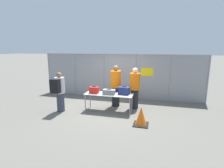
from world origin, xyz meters
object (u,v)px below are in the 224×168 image
Objects in this scene: suitcase_red at (94,90)px; security_worker_far at (135,88)px; suitcase_navy at (124,91)px; traffic_cone at (141,117)px; utility_trailer at (150,86)px; inspection_table at (109,95)px; suitcase_grey at (109,92)px; security_worker_near at (116,85)px; traveler_hooded at (59,90)px.

security_worker_far is at bearing 23.61° from suitcase_red.
suitcase_navy reaches higher than traffic_cone.
inspection_table is at bearing -111.90° from utility_trailer.
utility_trailer is 5.72× the size of traffic_cone.
utility_trailer is (1.49, 3.84, -0.46)m from suitcase_grey.
suitcase_navy is (0.63, 0.09, 0.21)m from inspection_table.
security_worker_near reaches higher than suitcase_navy.
traveler_hooded is at bearing 13.70° from security_worker_far.
traveler_hooded is at bearing -128.64° from utility_trailer.
traveler_hooded reaches higher than traffic_cone.
suitcase_navy is at bearing -103.63° from utility_trailer.
traveler_hooded is 0.92× the size of security_worker_far.
traffic_cone is at bearing -53.07° from suitcase_navy.
suitcase_navy is 0.67m from security_worker_far.
suitcase_navy is at bearing 6.25° from suitcase_red.
suitcase_navy is 0.74× the size of traffic_cone.
suitcase_red is at bearing -119.17° from utility_trailer.
suitcase_grey is 0.29× the size of security_worker_far.
security_worker_far reaches higher than inspection_table.
inspection_table is 5.08× the size of suitcase_red.
security_worker_far reaches higher than utility_trailer.
security_worker_far reaches higher than suitcase_navy.
security_worker_far is (0.99, 0.66, 0.23)m from inspection_table.
security_worker_near is 0.87m from security_worker_far.
suitcase_grey reaches higher than utility_trailer.
suitcase_navy reaches higher than suitcase_grey.
utility_trailer is at bearing -108.41° from security_worker_far.
security_worker_far is at bearing 166.86° from security_worker_near.
inspection_table is 1.79m from traffic_cone.
traveler_hooded is at bearing -165.93° from suitcase_navy.
inspection_table reaches higher than traffic_cone.
security_worker_near reaches higher than utility_trailer.
utility_trailer reaches higher than traffic_cone.
suitcase_grey is 1.19m from security_worker_far.
security_worker_far is (0.95, 0.71, 0.07)m from suitcase_grey.
inspection_table is 0.65m from suitcase_red.
suitcase_red is at bearing 14.91° from security_worker_far.
security_worker_far is (0.36, 0.56, 0.02)m from suitcase_navy.
suitcase_navy is 0.27× the size of security_worker_far.
suitcase_grey is 0.80× the size of traffic_cone.
suitcase_navy is (0.59, 0.14, 0.05)m from suitcase_grey.
traveler_hooded is (-1.98, -0.50, 0.06)m from suitcase_grey.
inspection_table is 1.07× the size of security_worker_near.
inspection_table reaches higher than utility_trailer.
traveler_hooded reaches higher than suitcase_navy.
security_worker_near reaches higher than security_worker_far.
suitcase_grey is (0.04, -0.05, 0.16)m from inspection_table.
suitcase_red is at bearing -173.75° from suitcase_navy.
inspection_table is 3.87× the size of suitcase_grey.
security_worker_near reaches higher than traffic_cone.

